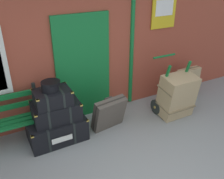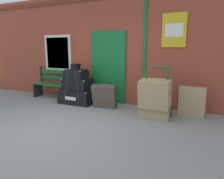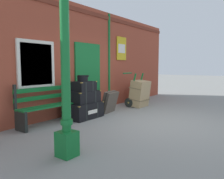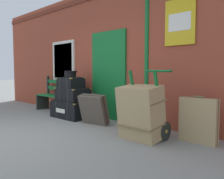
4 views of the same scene
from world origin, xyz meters
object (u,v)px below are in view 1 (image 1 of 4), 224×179
at_px(steamer_trunk_top, 53,97).
at_px(large_brown_trunk, 177,96).
at_px(round_hatbox, 50,85).
at_px(suitcase_slate, 109,114).
at_px(porters_trolley, 170,100).
at_px(steamer_trunk_base, 57,129).
at_px(suitcase_umber, 187,83).
at_px(steamer_trunk_middle, 56,111).

relative_size(steamer_trunk_top, large_brown_trunk, 0.66).
relative_size(round_hatbox, suitcase_slate, 0.47).
bearing_deg(porters_trolley, steamer_trunk_top, 175.65).
xyz_separation_m(steamer_trunk_base, large_brown_trunk, (2.42, -0.39, 0.25)).
bearing_deg(porters_trolley, suitcase_slate, 178.00).
height_order(round_hatbox, suitcase_umber, round_hatbox).
bearing_deg(suitcase_umber, round_hatbox, -177.52).
relative_size(steamer_trunk_base, large_brown_trunk, 1.10).
bearing_deg(steamer_trunk_base, round_hatbox, -147.91).
xyz_separation_m(steamer_trunk_base, suitcase_umber, (3.18, 0.12, 0.15)).
xyz_separation_m(steamer_trunk_base, suitcase_slate, (0.98, -0.16, 0.12)).
bearing_deg(large_brown_trunk, steamer_trunk_base, 170.89).
relative_size(steamer_trunk_base, steamer_trunk_top, 1.66).
height_order(round_hatbox, suitcase_slate, round_hatbox).
height_order(steamer_trunk_middle, steamer_trunk_top, steamer_trunk_top).
bearing_deg(suitcase_umber, large_brown_trunk, -146.24).
relative_size(steamer_trunk_middle, porters_trolley, 0.70).
relative_size(steamer_trunk_top, round_hatbox, 1.93).
xyz_separation_m(steamer_trunk_base, steamer_trunk_middle, (0.03, 0.00, 0.37)).
xyz_separation_m(steamer_trunk_top, round_hatbox, (-0.01, 0.01, 0.22)).
distance_m(large_brown_trunk, suitcase_slate, 1.46).
xyz_separation_m(round_hatbox, suitcase_slate, (1.01, -0.14, -0.76)).
distance_m(steamer_trunk_base, suitcase_umber, 3.18).
bearing_deg(large_brown_trunk, suitcase_umber, 33.76).
bearing_deg(steamer_trunk_base, large_brown_trunk, -9.11).
bearing_deg(steamer_trunk_base, suitcase_umber, 2.20).
bearing_deg(suitcase_slate, steamer_trunk_base, 170.85).
height_order(porters_trolley, suitcase_umber, porters_trolley).
distance_m(steamer_trunk_middle, round_hatbox, 0.52).
xyz_separation_m(steamer_trunk_base, porters_trolley, (2.42, -0.21, 0.06)).
bearing_deg(steamer_trunk_top, suitcase_slate, -7.72).
bearing_deg(steamer_trunk_base, suitcase_slate, -9.15).
bearing_deg(steamer_trunk_top, porters_trolley, -4.35).
distance_m(steamer_trunk_middle, porters_trolley, 2.42).
bearing_deg(steamer_trunk_middle, round_hatbox, -158.43).
relative_size(steamer_trunk_base, suitcase_slate, 1.50).
xyz_separation_m(round_hatbox, suitcase_umber, (3.20, 0.14, -0.73)).
bearing_deg(steamer_trunk_base, steamer_trunk_top, -116.04).
bearing_deg(suitcase_umber, steamer_trunk_base, -177.80).
bearing_deg(round_hatbox, steamer_trunk_base, 32.09).
xyz_separation_m(steamer_trunk_middle, porters_trolley, (2.39, -0.21, -0.31)).
height_order(steamer_trunk_base, large_brown_trunk, large_brown_trunk).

